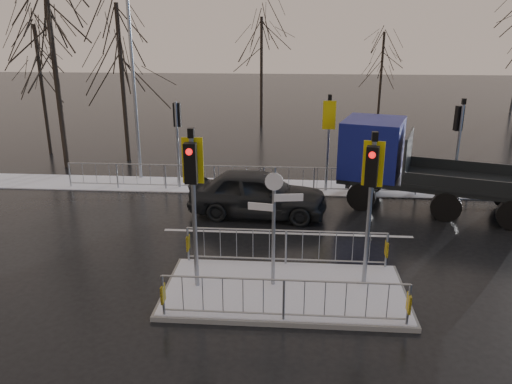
# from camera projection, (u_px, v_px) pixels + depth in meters

# --- Properties ---
(ground) EXTENTS (120.00, 120.00, 0.00)m
(ground) POSITION_uv_depth(u_px,v_px,m) (284.00, 293.00, 12.46)
(ground) COLOR black
(ground) RESTS_ON ground
(snow_verge) EXTENTS (30.00, 2.00, 0.04)m
(snow_verge) POSITION_uv_depth(u_px,v_px,m) (289.00, 187.00, 20.59)
(snow_verge) COLOR white
(snow_verge) RESTS_ON ground
(lane_markings) EXTENTS (8.00, 11.38, 0.01)m
(lane_markings) POSITION_uv_depth(u_px,v_px,m) (284.00, 300.00, 12.15)
(lane_markings) COLOR silver
(lane_markings) RESTS_ON ground
(traffic_island) EXTENTS (6.00, 3.04, 4.15)m
(traffic_island) POSITION_uv_depth(u_px,v_px,m) (284.00, 279.00, 12.35)
(traffic_island) COLOR slate
(traffic_island) RESTS_ON ground
(far_kerb_fixtures) EXTENTS (18.00, 0.65, 3.83)m
(far_kerb_fixtures) POSITION_uv_depth(u_px,v_px,m) (296.00, 167.00, 19.77)
(far_kerb_fixtures) COLOR gray
(far_kerb_fixtures) RESTS_ON ground
(car_far_lane) EXTENTS (4.93, 2.33, 1.63)m
(car_far_lane) POSITION_uv_depth(u_px,v_px,m) (258.00, 193.00, 17.37)
(car_far_lane) COLOR black
(car_far_lane) RESTS_ON ground
(flatbed_truck) EXTENTS (7.19, 4.35, 3.14)m
(flatbed_truck) POSITION_uv_depth(u_px,v_px,m) (398.00, 161.00, 18.15)
(flatbed_truck) COLOR black
(flatbed_truck) RESTS_ON ground
(tree_near_a) EXTENTS (4.75, 4.75, 8.97)m
(tree_near_a) POSITION_uv_depth(u_px,v_px,m) (51.00, 32.00, 21.67)
(tree_near_a) COLOR black
(tree_near_a) RESTS_ON ground
(tree_near_b) EXTENTS (4.00, 4.00, 7.55)m
(tree_near_b) POSITION_uv_depth(u_px,v_px,m) (120.00, 53.00, 23.22)
(tree_near_b) COLOR black
(tree_near_b) RESTS_ON ground
(tree_near_c) EXTENTS (3.50, 3.50, 6.61)m
(tree_near_c) POSITION_uv_depth(u_px,v_px,m) (39.00, 65.00, 24.68)
(tree_near_c) COLOR black
(tree_near_c) RESTS_ON ground
(tree_far_a) EXTENTS (3.75, 3.75, 7.08)m
(tree_far_a) POSITION_uv_depth(u_px,v_px,m) (261.00, 51.00, 31.88)
(tree_far_a) COLOR black
(tree_far_a) RESTS_ON ground
(tree_far_b) EXTENTS (3.25, 3.25, 6.14)m
(tree_far_b) POSITION_uv_depth(u_px,v_px,m) (382.00, 60.00, 33.41)
(tree_far_b) COLOR black
(tree_far_b) RESTS_ON ground
(street_lamp_left) EXTENTS (1.25, 0.18, 8.20)m
(street_lamp_left) POSITION_uv_depth(u_px,v_px,m) (135.00, 73.00, 20.48)
(street_lamp_left) COLOR gray
(street_lamp_left) RESTS_ON ground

